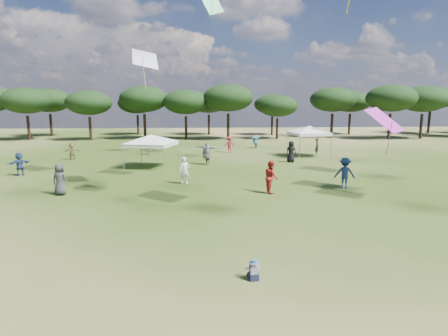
# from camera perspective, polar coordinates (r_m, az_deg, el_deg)

# --- Properties ---
(ground) EXTENTS (140.00, 140.00, 0.00)m
(ground) POSITION_cam_1_polar(r_m,az_deg,el_deg) (9.14, 2.77, -22.46)
(ground) COLOR #344A16
(ground) RESTS_ON ground
(tree_line) EXTENTS (108.78, 17.63, 7.77)m
(tree_line) POSITION_cam_1_polar(r_m,az_deg,el_deg) (55.19, -0.53, 10.31)
(tree_line) COLOR black
(tree_line) RESTS_ON ground
(tent_left) EXTENTS (6.49, 6.49, 2.84)m
(tent_left) POSITION_cam_1_polar(r_m,az_deg,el_deg) (29.32, -11.07, 4.77)
(tent_left) COLOR gray
(tent_left) RESTS_ON ground
(tent_right) EXTENTS (6.42, 6.42, 3.16)m
(tent_right) POSITION_cam_1_polar(r_m,az_deg,el_deg) (35.74, 12.88, 6.08)
(tent_right) COLOR gray
(tent_right) RESTS_ON ground
(toddler) EXTENTS (0.41, 0.45, 0.59)m
(toddler) POSITION_cam_1_polar(r_m,az_deg,el_deg) (10.89, 4.55, -15.31)
(toddler) COLOR black
(toddler) RESTS_ON ground
(festival_crowd) EXTENTS (24.67, 22.60, 1.82)m
(festival_crowd) POSITION_cam_1_polar(r_m,az_deg,el_deg) (30.10, -2.85, 2.05)
(festival_crowd) COLOR navy
(festival_crowd) RESTS_ON ground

